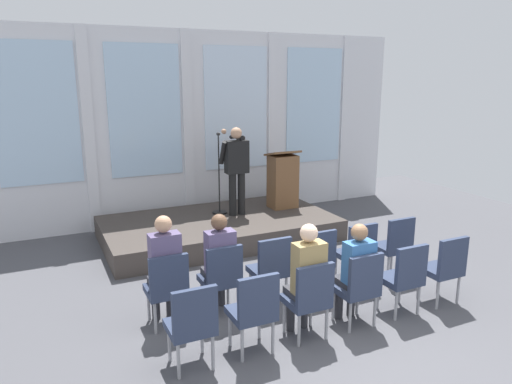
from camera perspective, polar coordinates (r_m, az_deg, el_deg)
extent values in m
plane|color=#4C4C51|center=(5.72, 10.83, -17.36)|extent=(14.19, 14.19, 0.00)
cube|color=silver|center=(9.89, -7.66, 7.66)|extent=(9.56, 0.10, 3.84)
cube|color=silver|center=(9.33, -24.80, 8.45)|extent=(1.40, 0.04, 2.52)
cube|color=silver|center=(9.42, -19.40, 6.72)|extent=(0.20, 0.08, 3.84)
cube|color=silver|center=(9.55, -13.16, 9.42)|extent=(1.40, 0.04, 2.52)
cube|color=silver|center=(9.80, -8.16, 7.59)|extent=(0.20, 0.08, 3.84)
cube|color=silver|center=(10.13, -2.39, 9.98)|extent=(1.40, 0.04, 2.52)
cube|color=silver|center=(10.52, 1.92, 8.12)|extent=(0.20, 0.08, 3.84)
cube|color=silver|center=(11.02, 6.95, 10.18)|extent=(1.40, 0.04, 2.52)
cube|color=silver|center=(11.52, 10.51, 8.38)|extent=(0.20, 0.08, 3.84)
cube|color=#3F3833|center=(8.90, -4.45, -4.32)|extent=(4.16, 2.29, 0.38)
cylinder|color=black|center=(8.92, -2.82, -0.29)|extent=(0.14, 0.14, 0.81)
cylinder|color=black|center=(8.99, -1.76, -0.18)|extent=(0.14, 0.14, 0.81)
cube|color=black|center=(8.81, -2.33, 4.23)|extent=(0.42, 0.22, 0.61)
cube|color=maroon|center=(8.90, -2.62, 4.80)|extent=(0.06, 0.01, 0.36)
sphere|color=tan|center=(8.76, -2.38, 7.06)|extent=(0.21, 0.21, 0.21)
cylinder|color=black|center=(8.78, -3.99, 4.72)|extent=(0.09, 0.28, 0.45)
cylinder|color=black|center=(8.94, -1.85, 6.42)|extent=(0.15, 0.36, 0.15)
cylinder|color=black|center=(9.03, -2.54, 6.70)|extent=(0.11, 0.34, 0.15)
sphere|color=tan|center=(9.22, -3.87, 7.25)|extent=(0.10, 0.10, 0.10)
cylinder|color=black|center=(9.16, -4.37, -2.45)|extent=(0.28, 0.28, 0.03)
cylinder|color=black|center=(8.99, -4.45, 2.09)|extent=(0.02, 0.02, 1.45)
sphere|color=#262626|center=(8.87, -4.54, 6.94)|extent=(0.07, 0.07, 0.07)
cube|color=brown|center=(9.46, 3.22, 1.26)|extent=(0.52, 0.40, 1.05)
cube|color=brown|center=(9.37, 3.21, 4.66)|extent=(0.60, 0.48, 0.14)
cylinder|color=#99999E|center=(6.20, -9.42, -12.61)|extent=(0.04, 0.04, 0.40)
cylinder|color=#99999E|center=(6.13, -12.74, -13.12)|extent=(0.04, 0.04, 0.40)
cylinder|color=#99999E|center=(5.91, -8.48, -13.97)|extent=(0.04, 0.04, 0.40)
cylinder|color=#99999E|center=(5.83, -11.97, -14.53)|extent=(0.04, 0.04, 0.40)
cube|color=#2D3851|center=(5.91, -10.76, -11.47)|extent=(0.46, 0.44, 0.08)
cube|color=#2D3851|center=(5.63, -10.38, -9.74)|extent=(0.46, 0.06, 0.46)
cylinder|color=#2D2D33|center=(6.15, -11.93, -12.79)|extent=(0.10, 0.10, 0.44)
cylinder|color=#2D2D33|center=(6.18, -10.28, -12.54)|extent=(0.10, 0.10, 0.44)
cube|color=#2D2D33|center=(5.94, -10.93, -10.72)|extent=(0.34, 0.36, 0.12)
cube|color=#594C72|center=(5.70, -10.81, -7.81)|extent=(0.36, 0.20, 0.61)
sphere|color=tan|center=(5.58, -11.05, -3.79)|extent=(0.20, 0.20, 0.20)
cylinder|color=#99999E|center=(6.40, -3.39, -11.59)|extent=(0.04, 0.04, 0.40)
cylinder|color=#99999E|center=(6.29, -6.50, -12.14)|extent=(0.04, 0.04, 0.40)
cylinder|color=#99999E|center=(6.11, -2.16, -12.83)|extent=(0.04, 0.04, 0.40)
cylinder|color=#99999E|center=(6.00, -5.42, -13.44)|extent=(0.04, 0.04, 0.40)
cube|color=#2D3851|center=(6.09, -4.41, -10.46)|extent=(0.46, 0.44, 0.08)
cube|color=#2D3851|center=(5.83, -3.78, -8.73)|extent=(0.46, 0.06, 0.46)
cylinder|color=#2D2D33|center=(6.31, -5.75, -11.80)|extent=(0.10, 0.10, 0.44)
cylinder|color=#2D2D33|center=(6.37, -4.19, -11.53)|extent=(0.10, 0.10, 0.44)
cube|color=#2D2D33|center=(6.12, -4.62, -9.74)|extent=(0.34, 0.36, 0.12)
cube|color=#594C72|center=(5.90, -4.30, -7.18)|extent=(0.36, 0.20, 0.54)
sphere|color=brown|center=(5.80, -4.44, -3.61)|extent=(0.20, 0.20, 0.20)
cylinder|color=#99999E|center=(6.66, 2.19, -10.53)|extent=(0.04, 0.04, 0.40)
cylinder|color=#99999E|center=(6.51, -0.68, -11.09)|extent=(0.04, 0.04, 0.40)
cylinder|color=#99999E|center=(6.39, 3.62, -11.65)|extent=(0.04, 0.04, 0.40)
cylinder|color=#99999E|center=(6.24, 0.66, -12.27)|extent=(0.04, 0.04, 0.40)
cube|color=#2D3851|center=(6.35, 1.46, -9.41)|extent=(0.46, 0.44, 0.08)
cube|color=#2D3851|center=(6.09, 2.29, -7.70)|extent=(0.46, 0.06, 0.46)
cylinder|color=#99999E|center=(6.98, 7.27, -9.47)|extent=(0.04, 0.04, 0.40)
cylinder|color=#99999E|center=(6.80, 4.67, -10.02)|extent=(0.04, 0.04, 0.40)
cylinder|color=#99999E|center=(6.72, 8.85, -10.47)|extent=(0.04, 0.04, 0.40)
cylinder|color=#99999E|center=(6.54, 6.18, -11.08)|extent=(0.04, 0.04, 0.40)
cube|color=#2D3851|center=(6.66, 6.80, -8.36)|extent=(0.46, 0.44, 0.08)
cube|color=#2D3851|center=(6.42, 7.77, -6.68)|extent=(0.46, 0.06, 0.46)
cylinder|color=#99999E|center=(7.35, 11.84, -8.45)|extent=(0.04, 0.04, 0.40)
cylinder|color=#99999E|center=(7.15, 9.51, -8.98)|extent=(0.04, 0.04, 0.40)
cylinder|color=#99999E|center=(7.10, 13.51, -9.33)|extent=(0.04, 0.04, 0.40)
cylinder|color=#99999E|center=(6.89, 11.13, -9.92)|extent=(0.04, 0.04, 0.40)
cube|color=#2D3851|center=(7.03, 11.59, -7.36)|extent=(0.46, 0.44, 0.08)
cube|color=#2D3851|center=(6.80, 12.66, -5.72)|extent=(0.46, 0.06, 0.46)
cylinder|color=#99999E|center=(7.76, 15.94, -7.48)|extent=(0.04, 0.04, 0.40)
cylinder|color=#99999E|center=(7.54, 13.85, -7.98)|extent=(0.04, 0.04, 0.40)
cylinder|color=#99999E|center=(7.53, 17.64, -8.27)|extent=(0.04, 0.04, 0.40)
cylinder|color=#99999E|center=(7.30, 15.54, -8.82)|extent=(0.04, 0.04, 0.40)
cube|color=#2D3851|center=(7.44, 15.86, -6.41)|extent=(0.46, 0.44, 0.08)
cube|color=#2D3851|center=(7.22, 16.98, -4.84)|extent=(0.46, 0.06, 0.46)
cylinder|color=#99999E|center=(5.40, -6.49, -16.76)|extent=(0.04, 0.04, 0.40)
cylinder|color=#99999E|center=(5.31, -10.34, -17.45)|extent=(0.04, 0.04, 0.40)
cylinder|color=#99999E|center=(5.12, -5.19, -18.54)|extent=(0.04, 0.04, 0.40)
cylinder|color=#99999E|center=(5.03, -9.27, -19.32)|extent=(0.04, 0.04, 0.40)
cube|color=#2D3851|center=(5.09, -7.91, -15.70)|extent=(0.46, 0.44, 0.08)
cube|color=#2D3851|center=(4.80, -7.31, -13.92)|extent=(0.46, 0.06, 0.46)
cylinder|color=#99999E|center=(5.62, 0.38, -15.35)|extent=(0.04, 0.04, 0.40)
cylinder|color=#99999E|center=(5.49, -3.14, -16.10)|extent=(0.04, 0.04, 0.40)
cylinder|color=#99999E|center=(5.36, 2.03, -16.93)|extent=(0.04, 0.04, 0.40)
cylinder|color=#99999E|center=(5.22, -1.66, -17.79)|extent=(0.04, 0.04, 0.40)
cube|color=#2D3851|center=(5.30, -0.60, -14.29)|extent=(0.46, 0.44, 0.08)
cube|color=#2D3851|center=(5.03, 0.32, -12.48)|extent=(0.46, 0.06, 0.46)
cylinder|color=#99999E|center=(5.92, 6.57, -13.88)|extent=(0.04, 0.04, 0.40)
cylinder|color=#99999E|center=(5.75, 3.41, -14.65)|extent=(0.04, 0.04, 0.40)
cylinder|color=#99999E|center=(5.66, 8.44, -15.26)|extent=(0.04, 0.04, 0.40)
cylinder|color=#99999E|center=(5.49, 5.18, -16.14)|extent=(0.04, 0.04, 0.40)
cube|color=#2D3851|center=(5.59, 5.96, -12.81)|extent=(0.46, 0.44, 0.08)
cube|color=#2D3851|center=(5.33, 7.11, -11.00)|extent=(0.46, 0.06, 0.46)
cylinder|color=#2D2D33|center=(5.79, 4.17, -14.24)|extent=(0.10, 0.10, 0.44)
cylinder|color=#2D2D33|center=(5.87, 5.75, -13.86)|extent=(0.10, 0.10, 0.44)
cube|color=#2D2D33|center=(5.61, 5.65, -12.02)|extent=(0.34, 0.36, 0.12)
cube|color=#997F4C|center=(5.38, 6.35, -9.04)|extent=(0.36, 0.20, 0.59)
sphere|color=beige|center=(5.26, 6.35, -4.88)|extent=(0.20, 0.20, 0.20)
cylinder|color=#99999E|center=(6.27, 12.04, -12.43)|extent=(0.04, 0.04, 0.40)
cylinder|color=#99999E|center=(6.08, 9.25, -13.19)|extent=(0.04, 0.04, 0.40)
cylinder|color=#99999E|center=(6.04, 14.03, -13.63)|extent=(0.04, 0.04, 0.40)
cylinder|color=#99999E|center=(5.83, 11.20, -14.48)|extent=(0.04, 0.04, 0.40)
cube|color=#2D3851|center=(5.95, 11.74, -11.36)|extent=(0.46, 0.44, 0.08)
cube|color=#2D3851|center=(5.70, 13.03, -9.58)|extent=(0.46, 0.06, 0.46)
cylinder|color=#2D2D33|center=(6.12, 9.92, -12.79)|extent=(0.10, 0.10, 0.44)
cylinder|color=#2D2D33|center=(6.22, 11.31, -12.42)|extent=(0.10, 0.10, 0.44)
cube|color=#2D2D33|center=(5.97, 11.42, -10.62)|extent=(0.34, 0.36, 0.12)
cube|color=#3366A5|center=(5.77, 12.22, -8.19)|extent=(0.36, 0.20, 0.50)
sphere|color=#8C6647|center=(5.66, 12.28, -4.73)|extent=(0.20, 0.20, 0.20)
cylinder|color=#99999E|center=(6.68, 16.83, -11.06)|extent=(0.04, 0.04, 0.40)
cylinder|color=#99999E|center=(6.46, 14.40, -11.77)|extent=(0.04, 0.04, 0.40)
cylinder|color=#99999E|center=(6.46, 18.87, -12.10)|extent=(0.04, 0.04, 0.40)
cylinder|color=#99999E|center=(6.23, 16.42, -12.89)|extent=(0.04, 0.04, 0.40)
cube|color=#2D3851|center=(6.36, 16.78, -9.98)|extent=(0.46, 0.44, 0.08)
cube|color=#2D3851|center=(6.13, 18.14, -8.26)|extent=(0.46, 0.06, 0.46)
cylinder|color=#99999E|center=(7.13, 21.00, -9.79)|extent=(0.04, 0.04, 0.40)
cylinder|color=#99999E|center=(6.89, 18.88, -10.44)|extent=(0.04, 0.04, 0.40)
cylinder|color=#99999E|center=(6.92, 23.05, -10.69)|extent=(0.04, 0.04, 0.40)
cylinder|color=#99999E|center=(6.68, 20.93, -11.41)|extent=(0.04, 0.04, 0.40)
cube|color=#2D3851|center=(6.81, 21.14, -8.73)|extent=(0.46, 0.44, 0.08)
cube|color=#2D3851|center=(6.60, 22.53, -7.06)|extent=(0.46, 0.06, 0.46)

